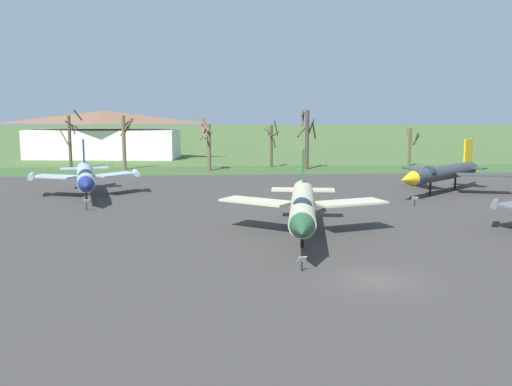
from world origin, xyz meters
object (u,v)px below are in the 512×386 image
object	(u,v)px
jet_fighter_rear_center	(442,173)
info_placard_rear_center	(415,200)
jet_fighter_front_right	(85,175)
info_placard_front_right	(86,204)
visitor_building	(103,135)
jet_fighter_front_left	(303,205)
info_placard_front_left	(302,262)

from	to	relation	value
jet_fighter_rear_center	info_placard_rear_center	distance (m)	9.62
jet_fighter_front_right	info_placard_front_right	size ratio (longest dim) A/B	15.25
jet_fighter_front_right	info_placard_front_right	distance (m)	8.13
visitor_building	jet_fighter_front_right	bearing A→B (deg)	-80.99
info_placard_rear_center	jet_fighter_rear_center	bearing A→B (deg)	53.63
jet_fighter_front_left	jet_fighter_front_right	size ratio (longest dim) A/B	1.07
info_placard_rear_center	visitor_building	size ratio (longest dim) A/B	0.03
info_placard_rear_center	jet_fighter_front_left	bearing A→B (deg)	-135.11
info_placard_front_left	visitor_building	distance (m)	80.52
info_placard_rear_center	visitor_building	distance (m)	68.38
info_placard_front_left	jet_fighter_front_left	bearing A→B (deg)	81.19
info_placard_front_left	jet_fighter_front_right	bearing A→B (deg)	123.25
info_placard_front_left	jet_fighter_rear_center	world-z (taller)	jet_fighter_rear_center
jet_fighter_front_left	info_placard_front_right	xyz separation A→B (m)	(-17.79, 12.13, -1.76)
jet_fighter_front_left	info_placard_front_left	world-z (taller)	jet_fighter_front_left
jet_fighter_front_left	info_placard_front_right	distance (m)	21.60
info_placard_front_left	info_placard_front_right	distance (m)	26.11
jet_fighter_front_left	info_placard_front_right	bearing A→B (deg)	145.70
jet_fighter_rear_center	info_placard_rear_center	bearing A→B (deg)	-126.37
info_placard_front_left	jet_fighter_front_right	world-z (taller)	jet_fighter_front_right
jet_fighter_front_right	info_placard_front_right	world-z (taller)	jet_fighter_front_right
jet_fighter_front_left	jet_fighter_front_right	distance (m)	27.91
info_placard_front_right	info_placard_rear_center	world-z (taller)	info_placard_front_right
jet_fighter_front_left	visitor_building	world-z (taller)	visitor_building
jet_fighter_front_left	visitor_building	bearing A→B (deg)	111.81
info_placard_rear_center	visitor_building	xyz separation A→B (m)	(-39.91, 55.41, 3.71)
jet_fighter_front_left	info_placard_rear_center	size ratio (longest dim) A/B	18.97
jet_fighter_rear_center	visitor_building	bearing A→B (deg)	133.60
info_placard_rear_center	visitor_building	bearing A→B (deg)	125.76
jet_fighter_front_left	info_placard_rear_center	xyz separation A→B (m)	(12.69, 12.63, -1.86)
jet_fighter_front_left	jet_fighter_rear_center	distance (m)	27.29
info_placard_front_right	jet_fighter_rear_center	size ratio (longest dim) A/B	0.08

